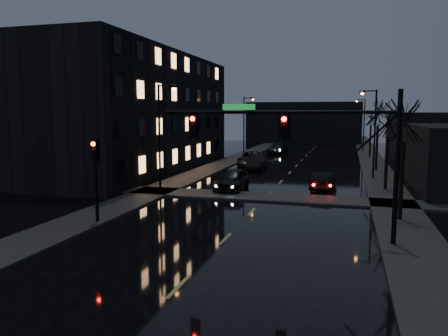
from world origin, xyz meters
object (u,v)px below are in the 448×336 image
Objects in this scene: oncoming_car_a at (232,179)px; lead_car at (323,181)px; oncoming_car_d at (278,148)px; oncoming_car_c at (251,159)px; oncoming_car_b at (257,162)px.

oncoming_car_a reaches higher than lead_car.
oncoming_car_c is at bearing -84.40° from oncoming_car_d.
oncoming_car_a is at bearing -90.75° from oncoming_car_b.
oncoming_car_d is (0.57, 16.01, -0.03)m from oncoming_car_c.
lead_car is (7.49, -10.63, -0.12)m from oncoming_car_b.
lead_car is at bearing 16.93° from oncoming_car_a.
oncoming_car_c is at bearing 108.97° from oncoming_car_b.
oncoming_car_c is (-1.93, 15.76, -0.05)m from oncoming_car_a.
lead_car is at bearing -66.93° from oncoming_car_d.
oncoming_car_b is 0.84× the size of oncoming_car_c.
oncoming_car_a is 0.93× the size of oncoming_car_d.
oncoming_car_d is 1.30× the size of lead_car.
lead_car is at bearing -58.60° from oncoming_car_b.
oncoming_car_d is at bearing 88.29° from oncoming_car_b.
oncoming_car_b is 13.00m from lead_car.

